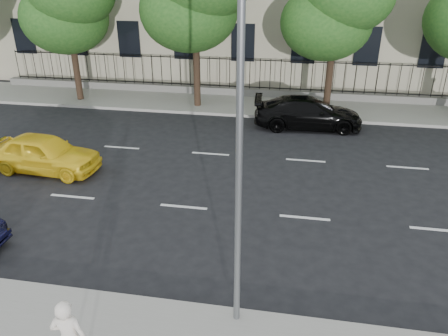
# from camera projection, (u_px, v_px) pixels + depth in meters

# --- Properties ---
(ground) EXTENTS (120.00, 120.00, 0.00)m
(ground) POSITION_uv_depth(u_px,v_px,m) (161.00, 251.00, 12.37)
(ground) COLOR black
(ground) RESTS_ON ground
(far_sidewalk) EXTENTS (60.00, 4.00, 0.15)m
(far_sidewalk) POSITION_uv_depth(u_px,v_px,m) (235.00, 104.00, 24.79)
(far_sidewalk) COLOR gray
(far_sidewalk) RESTS_ON ground
(lane_markings) EXTENTS (49.60, 4.62, 0.01)m
(lane_markings) POSITION_uv_depth(u_px,v_px,m) (199.00, 177.00, 16.59)
(lane_markings) COLOR silver
(lane_markings) RESTS_ON ground
(iron_fence) EXTENTS (30.00, 0.50, 2.20)m
(iron_fence) POSITION_uv_depth(u_px,v_px,m) (239.00, 86.00, 26.05)
(iron_fence) COLOR slate
(iron_fence) RESTS_ON far_sidewalk
(street_light) EXTENTS (0.25, 3.32, 8.05)m
(street_light) POSITION_uv_depth(u_px,v_px,m) (244.00, 96.00, 8.20)
(street_light) COLOR slate
(street_light) RESTS_ON near_sidewalk
(yellow_taxi) EXTENTS (4.43, 2.03, 1.47)m
(yellow_taxi) POSITION_uv_depth(u_px,v_px,m) (44.00, 153.00, 16.81)
(yellow_taxi) COLOR yellow
(yellow_taxi) RESTS_ON ground
(black_sedan) EXTENTS (5.33, 2.48, 1.51)m
(black_sedan) POSITION_uv_depth(u_px,v_px,m) (308.00, 113.00, 21.23)
(black_sedan) COLOR black
(black_sedan) RESTS_ON ground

